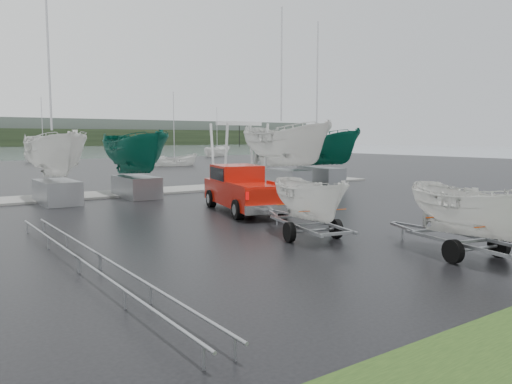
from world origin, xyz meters
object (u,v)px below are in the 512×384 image
Objects in this scene: pickup_truck at (242,187)px; boat_hoist at (239,144)px; trailer_parked at (474,164)px; trailer_hitched at (311,164)px.

pickup_truck is 1.47× the size of boat_hoist.
pickup_truck is 1.35× the size of trailer_parked.
trailer_hitched reaches higher than boat_hoist.
pickup_truck is at bearing 90.00° from trailer_hitched.
pickup_truck is 10.75m from boat_hoist.
trailer_parked is at bearing -53.86° from trailer_hitched.
pickup_truck is 1.42× the size of trailer_hitched.
boat_hoist reaches higher than pickup_truck.
trailer_hitched is at bearing 123.05° from trailer_parked.
trailer_hitched is at bearing -115.66° from boat_hoist.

